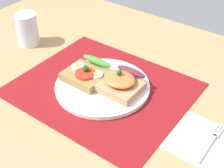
{
  "coord_description": "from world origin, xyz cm",
  "views": [
    {
      "loc": [
        40.39,
        -51.05,
        51.4
      ],
      "look_at": [
        3.0,
        0.0,
        2.87
      ],
      "focal_mm": 51.86,
      "sensor_mm": 36.0,
      "label": 1
    }
  ],
  "objects_px": {
    "sandwich_salmon": "(121,83)",
    "fork": "(211,141)",
    "drinking_glass": "(27,29)",
    "napkin": "(206,142)",
    "sandwich_egg_tomato": "(87,73)",
    "plate": "(103,86)"
  },
  "relations": [
    {
      "from": "sandwich_salmon",
      "to": "fork",
      "type": "distance_m",
      "value": 0.25
    },
    {
      "from": "drinking_glass",
      "to": "napkin",
      "type": "bearing_deg",
      "value": -6.09
    },
    {
      "from": "sandwich_salmon",
      "to": "fork",
      "type": "bearing_deg",
      "value": -6.27
    },
    {
      "from": "sandwich_salmon",
      "to": "napkin",
      "type": "height_order",
      "value": "sandwich_salmon"
    },
    {
      "from": "sandwich_egg_tomato",
      "to": "sandwich_salmon",
      "type": "bearing_deg",
      "value": 8.09
    },
    {
      "from": "sandwich_salmon",
      "to": "fork",
      "type": "height_order",
      "value": "sandwich_salmon"
    },
    {
      "from": "napkin",
      "to": "drinking_glass",
      "type": "bearing_deg",
      "value": 173.91
    },
    {
      "from": "plate",
      "to": "fork",
      "type": "relative_size",
      "value": 1.91
    },
    {
      "from": "fork",
      "to": "drinking_glass",
      "type": "distance_m",
      "value": 0.63
    },
    {
      "from": "sandwich_salmon",
      "to": "napkin",
      "type": "bearing_deg",
      "value": -7.59
    },
    {
      "from": "plate",
      "to": "sandwich_egg_tomato",
      "type": "height_order",
      "value": "sandwich_egg_tomato"
    },
    {
      "from": "fork",
      "to": "plate",
      "type": "bearing_deg",
      "value": 177.29
    },
    {
      "from": "plate",
      "to": "sandwich_egg_tomato",
      "type": "bearing_deg",
      "value": -179.36
    },
    {
      "from": "plate",
      "to": "sandwich_salmon",
      "type": "height_order",
      "value": "sandwich_salmon"
    },
    {
      "from": "plate",
      "to": "napkin",
      "type": "bearing_deg",
      "value": -3.7
    },
    {
      "from": "napkin",
      "to": "fork",
      "type": "height_order",
      "value": "fork"
    },
    {
      "from": "sandwich_egg_tomato",
      "to": "napkin",
      "type": "height_order",
      "value": "sandwich_egg_tomato"
    },
    {
      "from": "fork",
      "to": "drinking_glass",
      "type": "relative_size",
      "value": 1.29
    },
    {
      "from": "napkin",
      "to": "plate",
      "type": "bearing_deg",
      "value": 176.3
    },
    {
      "from": "sandwich_salmon",
      "to": "fork",
      "type": "xyz_separation_m",
      "value": [
        0.25,
        -0.03,
        -0.03
      ]
    },
    {
      "from": "plate",
      "to": "sandwich_salmon",
      "type": "relative_size",
      "value": 2.35
    },
    {
      "from": "plate",
      "to": "napkin",
      "type": "xyz_separation_m",
      "value": [
        0.29,
        -0.02,
        -0.01
      ]
    }
  ]
}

